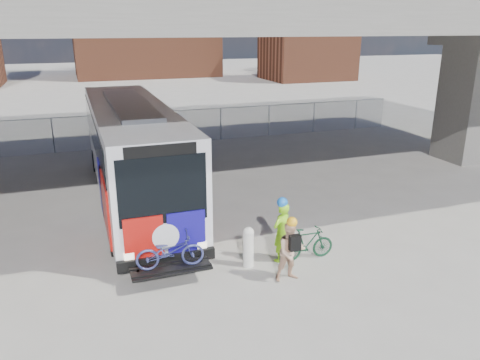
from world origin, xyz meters
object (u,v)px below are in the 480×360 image
bus (132,145)px  bollard (248,245)px  cyclist_hivis (282,231)px  cyclist_tan (291,251)px  bike_parked (307,244)px

bus → bollard: 6.85m
cyclist_hivis → cyclist_tan: bearing=51.2°
bus → cyclist_tan: bearing=-68.4°
bus → bike_parked: bus is taller
bollard → cyclist_tan: size_ratio=0.66×
cyclist_tan → cyclist_hivis: bearing=79.3°
bus → cyclist_hivis: 7.17m
bollard → cyclist_hivis: size_ratio=0.61×
cyclist_tan → bike_parked: bearing=43.7°
bus → cyclist_hivis: size_ratio=6.92×
bus → cyclist_tan: (2.93, -7.37, -1.29)m
bus → cyclist_tan: 8.03m
cyclist_hivis → cyclist_tan: size_ratio=1.08×
bollard → cyclist_hivis: 1.01m
bollard → cyclist_hivis: cyclist_hivis is taller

